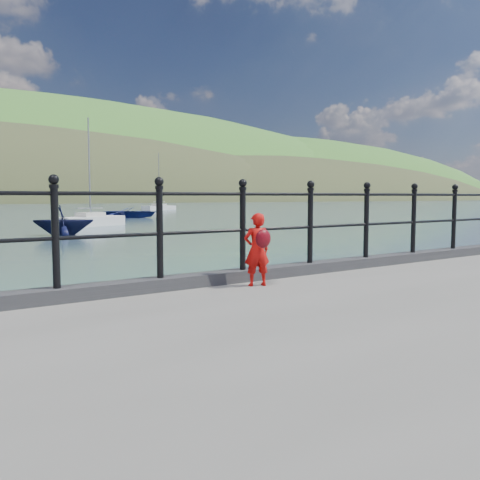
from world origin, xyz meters
TOP-DOWN VIEW (x-y plane):
  - ground at (0.00, 0.00)m, footprint 600.00×600.00m
  - kerb at (0.00, -0.15)m, footprint 60.00×0.30m
  - railing at (0.00, -0.15)m, footprint 18.11×0.11m
  - far_shore at (38.34, 239.41)m, footprint 830.00×200.00m
  - child at (0.52, -0.58)m, footprint 0.38×0.34m
  - launch_blue at (16.84, 42.37)m, footprint 6.30×6.13m
  - launch_navy at (4.70, 22.76)m, footprint 3.88×3.62m
  - sailboat_near at (8.70, 30.23)m, footprint 5.72×4.05m
  - sailboat_far at (32.13, 67.46)m, footprint 6.56×4.31m

SIDE VIEW (x-z plane):
  - far_shore at x=38.34m, z-range -100.57..55.43m
  - ground at x=0.00m, z-range 0.00..0.00m
  - sailboat_near at x=8.70m, z-range -3.59..4.27m
  - sailboat_far at x=32.13m, z-range -4.24..4.92m
  - launch_blue at x=16.84m, z-range 0.00..1.07m
  - launch_navy at x=4.70m, z-range 0.00..1.65m
  - kerb at x=0.00m, z-range 1.00..1.15m
  - child at x=0.52m, z-range 1.01..1.92m
  - railing at x=0.00m, z-range 1.23..2.42m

